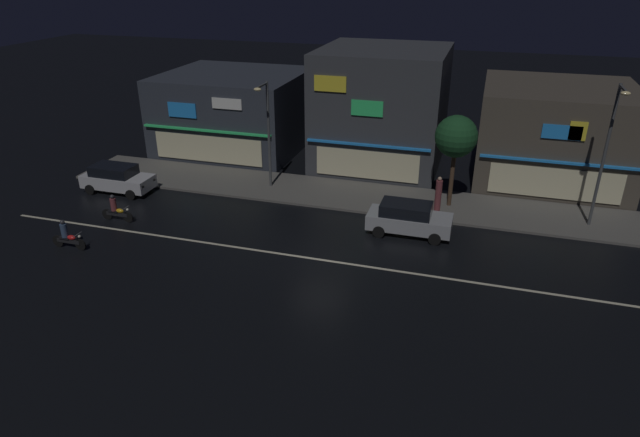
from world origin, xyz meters
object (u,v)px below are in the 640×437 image
(streetlamp_mid, at_px, (607,147))
(motorcycle_following, at_px, (116,210))
(pedestrian_on_sidewalk, at_px, (438,195))
(parked_car_near_kerb, at_px, (408,218))
(streetlamp_west, at_px, (267,126))
(parked_car_trailing, at_px, (117,178))
(traffic_cone, at_px, (378,217))
(motorcycle_lead, at_px, (67,237))

(streetlamp_mid, bearing_deg, motorcycle_following, -165.39)
(pedestrian_on_sidewalk, distance_m, parked_car_near_kerb, 3.36)
(streetlamp_west, relative_size, parked_car_trailing, 1.50)
(streetlamp_mid, bearing_deg, traffic_cone, -167.41)
(motorcycle_lead, distance_m, traffic_cone, 15.90)
(streetlamp_mid, xyz_separation_m, motorcycle_following, (-24.60, -6.41, -3.89))
(pedestrian_on_sidewalk, height_order, motorcycle_lead, pedestrian_on_sidewalk)
(motorcycle_lead, relative_size, motorcycle_following, 1.00)
(pedestrian_on_sidewalk, bearing_deg, parked_car_near_kerb, 120.60)
(pedestrian_on_sidewalk, bearing_deg, motorcycle_following, 71.65)
(parked_car_trailing, bearing_deg, pedestrian_on_sidewalk, 7.58)
(parked_car_trailing, distance_m, motorcycle_following, 4.39)
(parked_car_near_kerb, height_order, motorcycle_following, parked_car_near_kerb)
(pedestrian_on_sidewalk, xyz_separation_m, motorcycle_following, (-16.63, -6.17, -0.43))
(streetlamp_west, relative_size, motorcycle_following, 3.40)
(streetlamp_mid, xyz_separation_m, traffic_cone, (-10.89, -2.43, -4.25))
(pedestrian_on_sidewalk, relative_size, traffic_cone, 3.61)
(pedestrian_on_sidewalk, bearing_deg, motorcycle_lead, 80.74)
(pedestrian_on_sidewalk, distance_m, motorcycle_following, 17.74)
(streetlamp_west, height_order, traffic_cone, streetlamp_west)
(streetlamp_mid, xyz_separation_m, motorcycle_lead, (-24.96, -9.84, -3.89))
(motorcycle_lead, bearing_deg, parked_car_near_kerb, -165.01)
(motorcycle_following, bearing_deg, pedestrian_on_sidewalk, 23.94)
(pedestrian_on_sidewalk, xyz_separation_m, traffic_cone, (-2.92, -2.19, -0.79))
(streetlamp_west, distance_m, parked_car_near_kerb, 10.34)
(parked_car_trailing, bearing_deg, motorcycle_lead, -73.54)
(parked_car_trailing, bearing_deg, motorcycle_following, -56.00)
(streetlamp_west, bearing_deg, streetlamp_mid, -0.88)
(parked_car_trailing, bearing_deg, streetlamp_west, 19.28)
(motorcycle_lead, xyz_separation_m, motorcycle_following, (0.37, 3.42, 0.00))
(streetlamp_west, xyz_separation_m, parked_car_near_kerb, (9.15, -3.65, -3.12))
(pedestrian_on_sidewalk, xyz_separation_m, parked_car_near_kerb, (-1.18, -3.13, -0.20))
(streetlamp_mid, height_order, parked_car_trailing, streetlamp_mid)
(parked_car_near_kerb, bearing_deg, motorcycle_lead, -157.76)
(streetlamp_west, xyz_separation_m, traffic_cone, (7.42, -2.71, -3.72))
(motorcycle_lead, xyz_separation_m, traffic_cone, (14.07, 7.40, -0.36))
(parked_car_trailing, height_order, traffic_cone, parked_car_trailing)
(parked_car_trailing, distance_m, traffic_cone, 16.17)
(traffic_cone, bearing_deg, streetlamp_mid, 12.59)
(motorcycle_following, bearing_deg, streetlamp_mid, 18.18)
(pedestrian_on_sidewalk, distance_m, motorcycle_lead, 19.52)
(pedestrian_on_sidewalk, relative_size, motorcycle_following, 1.05)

